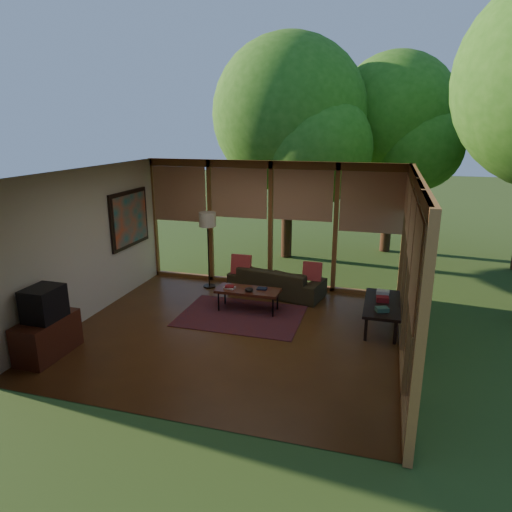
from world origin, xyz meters
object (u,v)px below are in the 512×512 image
(sofa, at_px, (276,281))
(media_cabinet, at_px, (47,337))
(floor_lamp, at_px, (208,224))
(coffee_table, at_px, (248,291))
(television, at_px, (44,303))
(side_console, at_px, (382,305))

(sofa, distance_m, media_cabinet, 4.47)
(media_cabinet, bearing_deg, floor_lamp, 70.96)
(sofa, xyz_separation_m, media_cabinet, (-2.73, -3.54, 0.01))
(coffee_table, bearing_deg, floor_lamp, 139.39)
(television, relative_size, coffee_table, 0.46)
(media_cabinet, height_order, television, television)
(floor_lamp, height_order, side_console, floor_lamp)
(television, relative_size, floor_lamp, 0.33)
(floor_lamp, relative_size, side_console, 1.18)
(television, bearing_deg, media_cabinet, -180.00)
(media_cabinet, relative_size, coffee_table, 0.83)
(sofa, height_order, side_console, sofa)
(television, xyz_separation_m, side_console, (4.85, 2.45, -0.44))
(coffee_table, xyz_separation_m, side_console, (2.45, -0.07, 0.02))
(sofa, distance_m, floor_lamp, 1.88)
(sofa, relative_size, side_console, 1.40)
(floor_lamp, bearing_deg, sofa, -0.54)
(coffee_table, bearing_deg, television, -133.65)
(sofa, relative_size, media_cabinet, 1.96)
(floor_lamp, xyz_separation_m, coffee_table, (1.20, -1.03, -1.01))
(coffee_table, height_order, side_console, side_console)
(floor_lamp, bearing_deg, side_console, -16.78)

